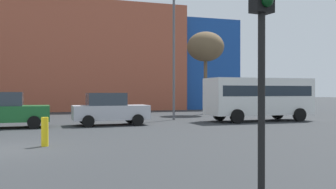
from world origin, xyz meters
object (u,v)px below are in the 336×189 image
(white_bus, at_px, (259,96))
(traffic_light_near_right, at_px, (262,24))
(bollard_yellow_0, at_px, (45,132))
(street_lamp, at_px, (174,43))
(parked_car_2, at_px, (5,110))
(parked_car_3, at_px, (109,109))
(bare_tree_1, at_px, (206,47))

(white_bus, xyz_separation_m, traffic_light_near_right, (-9.78, -15.84, 1.36))
(white_bus, bearing_deg, bollard_yellow_0, -149.82)
(white_bus, distance_m, traffic_light_near_right, 18.67)
(traffic_light_near_right, xyz_separation_m, bollard_yellow_0, (-3.33, 8.22, -2.49))
(bollard_yellow_0, height_order, street_lamp, street_lamp)
(traffic_light_near_right, height_order, street_lamp, street_lamp)
(parked_car_2, bearing_deg, street_lamp, 14.59)
(white_bus, height_order, traffic_light_near_right, traffic_light_near_right)
(traffic_light_near_right, bearing_deg, white_bus, 141.82)
(parked_car_3, distance_m, bare_tree_1, 13.12)
(parked_car_3, bearing_deg, traffic_light_near_right, -90.75)
(parked_car_3, distance_m, street_lamp, 6.87)
(bare_tree_1, xyz_separation_m, bollard_yellow_0, (-12.93, -15.52, -5.08))
(parked_car_2, relative_size, bare_tree_1, 0.62)
(white_bus, height_order, bollard_yellow_0, white_bus)
(traffic_light_near_right, distance_m, street_lamp, 19.28)
(traffic_light_near_right, bearing_deg, street_lamp, 158.51)
(parked_car_2, height_order, white_bus, white_bus)
(traffic_light_near_right, relative_size, bollard_yellow_0, 4.08)
(parked_car_3, xyz_separation_m, street_lamp, (4.76, 2.65, 4.19))
(bollard_yellow_0, distance_m, street_lamp, 13.99)
(parked_car_3, distance_m, traffic_light_near_right, 16.00)
(parked_car_2, xyz_separation_m, traffic_light_near_right, (5.21, -15.86, 2.06))
(bare_tree_1, bearing_deg, white_bus, -88.68)
(bollard_yellow_0, bearing_deg, street_lamp, 51.15)
(street_lamp, bearing_deg, parked_car_2, -165.41)
(white_bus, xyz_separation_m, bare_tree_1, (-0.18, 7.90, 3.95))
(bollard_yellow_0, bearing_deg, parked_car_3, 65.18)
(white_bus, xyz_separation_m, bollard_yellow_0, (-13.11, -7.62, -1.12))
(parked_car_3, relative_size, white_bus, 0.61)
(white_bus, height_order, bare_tree_1, bare_tree_1)
(traffic_light_near_right, bearing_deg, bollard_yellow_0, -164.44)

